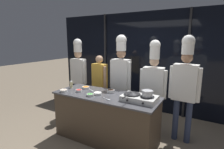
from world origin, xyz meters
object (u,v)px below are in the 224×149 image
object	(u,v)px
prep_bowl_chicken	(64,91)
serving_spoon_slotted	(92,91)
prep_bowl_soy_glaze	(111,91)
chef_sous	(121,72)
chef_head	(78,69)
prep_bowl_rice	(98,93)
chef_pastry	(185,81)
portable_stove	(139,98)
prep_bowl_scallions	(90,95)
chef_line	(153,81)
prep_bowl_carrots	(86,87)
person_guest	(100,80)
prep_bowl_bell_pepper	(79,91)
serving_spoon_solid	(108,99)
frying_pan	(132,93)
squeeze_bottle_oil	(71,84)
stock_pot	(147,93)

from	to	relation	value
prep_bowl_chicken	serving_spoon_slotted	distance (m)	0.56
prep_bowl_soy_glaze	chef_sous	distance (m)	0.62
serving_spoon_slotted	chef_head	distance (m)	1.22
prep_bowl_rice	chef_pastry	world-z (taller)	chef_pastry
portable_stove	chef_sous	xyz separation A→B (m)	(-0.73, 0.73, 0.26)
prep_bowl_chicken	chef_pastry	bearing A→B (deg)	24.76
chef_sous	chef_pastry	distance (m)	1.35
prep_bowl_scallions	chef_line	world-z (taller)	chef_line
prep_bowl_soy_glaze	chef_pastry	distance (m)	1.42
prep_bowl_carrots	prep_bowl_rice	world-z (taller)	prep_bowl_rice
prep_bowl_scallions	chef_pastry	world-z (taller)	chef_pastry
person_guest	chef_line	distance (m)	1.38
portable_stove	prep_bowl_chicken	distance (m)	1.53
prep_bowl_bell_pepper	prep_bowl_carrots	distance (m)	0.27
prep_bowl_carrots	serving_spoon_slotted	world-z (taller)	prep_bowl_carrots
prep_bowl_scallions	serving_spoon_solid	world-z (taller)	prep_bowl_scallions
prep_bowl_scallions	chef_sous	world-z (taller)	chef_sous
frying_pan	person_guest	size ratio (longest dim) A/B	0.32
prep_bowl_chicken	serving_spoon_solid	xyz separation A→B (m)	(1.00, 0.05, -0.02)
serving_spoon_solid	person_guest	size ratio (longest dim) A/B	0.13
serving_spoon_solid	chef_line	world-z (taller)	chef_line
serving_spoon_solid	chef_head	xyz separation A→B (m)	(-1.51, 1.01, 0.26)
prep_bowl_carrots	frying_pan	bearing A→B (deg)	-8.10
squeeze_bottle_oil	prep_bowl_chicken	size ratio (longest dim) A/B	1.20
prep_bowl_chicken	frying_pan	bearing A→B (deg)	11.10
prep_bowl_scallions	serving_spoon_solid	xyz separation A→B (m)	(0.39, -0.01, -0.02)
squeeze_bottle_oil	chef_line	world-z (taller)	chef_line
portable_stove	person_guest	distance (m)	1.57
prep_bowl_scallions	person_guest	size ratio (longest dim) A/B	0.09
prep_bowl_soy_glaze	person_guest	xyz separation A→B (m)	(-0.68, 0.62, 0.01)
prep_bowl_bell_pepper	serving_spoon_slotted	xyz separation A→B (m)	(0.19, 0.18, -0.02)
chef_pastry	chef_sous	bearing A→B (deg)	1.76
prep_bowl_soy_glaze	serving_spoon_slotted	distance (m)	0.40
prep_bowl_scallions	stock_pot	bearing A→B (deg)	11.46
frying_pan	prep_bowl_soy_glaze	size ratio (longest dim) A/B	3.28
squeeze_bottle_oil	prep_bowl_rice	bearing A→B (deg)	-8.07
serving_spoon_solid	person_guest	world-z (taller)	person_guest
serving_spoon_slotted	chef_line	distance (m)	1.28
squeeze_bottle_oil	prep_bowl_chicken	bearing A→B (deg)	-74.20
stock_pot	squeeze_bottle_oil	xyz separation A→B (m)	(-1.72, 0.04, -0.08)
prep_bowl_chicken	chef_head	bearing A→B (deg)	115.90
prep_bowl_soy_glaze	prep_bowl_bell_pepper	world-z (taller)	prep_bowl_soy_glaze
chef_sous	serving_spoon_slotted	bearing A→B (deg)	66.94
chef_line	chef_pastry	size ratio (longest dim) A/B	0.96
person_guest	portable_stove	bearing A→B (deg)	160.31
stock_pot	prep_bowl_scallions	xyz separation A→B (m)	(-1.03, -0.21, -0.13)
prep_bowl_bell_pepper	prep_bowl_rice	size ratio (longest dim) A/B	0.78
portable_stove	chef_line	world-z (taller)	chef_line
stock_pot	chef_head	size ratio (longest dim) A/B	0.10
prep_bowl_rice	chef_sous	size ratio (longest dim) A/B	0.07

